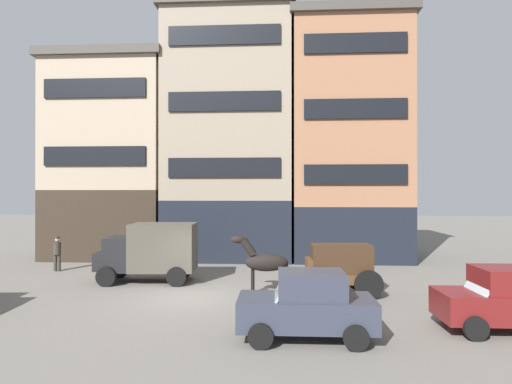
{
  "coord_description": "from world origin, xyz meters",
  "views": [
    {
      "loc": [
        3.34,
        -15.75,
        3.96
      ],
      "look_at": [
        2.29,
        2.13,
        4.03
      ],
      "focal_mm": 29.25,
      "sensor_mm": 36.0,
      "label": 1
    }
  ],
  "objects_px": {
    "delivery_truck_near": "(151,250)",
    "pedestrian_officer": "(57,252)",
    "sedan_light": "(307,305)",
    "draft_horse": "(264,262)",
    "fire_hydrant_curbside": "(320,262)",
    "cargo_wagon": "(340,266)",
    "sedan_dark": "(505,299)"
  },
  "relations": [
    {
      "from": "sedan_light",
      "to": "fire_hydrant_curbside",
      "type": "xyz_separation_m",
      "value": [
        1.33,
        10.31,
        -0.49
      ]
    },
    {
      "from": "sedan_dark",
      "to": "fire_hydrant_curbside",
      "type": "height_order",
      "value": "sedan_dark"
    },
    {
      "from": "fire_hydrant_curbside",
      "to": "sedan_dark",
      "type": "bearing_deg",
      "value": -64.75
    },
    {
      "from": "cargo_wagon",
      "to": "sedan_light",
      "type": "bearing_deg",
      "value": -107.62
    },
    {
      "from": "cargo_wagon",
      "to": "delivery_truck_near",
      "type": "distance_m",
      "value": 8.37
    },
    {
      "from": "delivery_truck_near",
      "to": "draft_horse",
      "type": "bearing_deg",
      "value": -21.0
    },
    {
      "from": "sedan_light",
      "to": "draft_horse",
      "type": "bearing_deg",
      "value": 105.39
    },
    {
      "from": "sedan_light",
      "to": "sedan_dark",
      "type": "bearing_deg",
      "value": 9.49
    },
    {
      "from": "pedestrian_officer",
      "to": "fire_hydrant_curbside",
      "type": "bearing_deg",
      "value": 4.69
    },
    {
      "from": "delivery_truck_near",
      "to": "fire_hydrant_curbside",
      "type": "distance_m",
      "value": 8.62
    },
    {
      "from": "delivery_truck_near",
      "to": "pedestrian_officer",
      "type": "distance_m",
      "value": 6.02
    },
    {
      "from": "delivery_truck_near",
      "to": "fire_hydrant_curbside",
      "type": "xyz_separation_m",
      "value": [
        7.88,
        3.35,
        -1.0
      ]
    },
    {
      "from": "draft_horse",
      "to": "sedan_light",
      "type": "distance_m",
      "value": 5.17
    },
    {
      "from": "delivery_truck_near",
      "to": "pedestrian_officer",
      "type": "height_order",
      "value": "delivery_truck_near"
    },
    {
      "from": "sedan_dark",
      "to": "cargo_wagon",
      "type": "bearing_deg",
      "value": 136.0
    },
    {
      "from": "draft_horse",
      "to": "fire_hydrant_curbside",
      "type": "xyz_separation_m",
      "value": [
        2.7,
        5.33,
        -0.84
      ]
    },
    {
      "from": "fire_hydrant_curbside",
      "to": "draft_horse",
      "type": "bearing_deg",
      "value": -116.85
    },
    {
      "from": "cargo_wagon",
      "to": "delivery_truck_near",
      "type": "xyz_separation_m",
      "value": [
        -8.13,
        1.99,
        0.28
      ]
    },
    {
      "from": "draft_horse",
      "to": "pedestrian_officer",
      "type": "relative_size",
      "value": 1.31
    },
    {
      "from": "draft_horse",
      "to": "sedan_dark",
      "type": "height_order",
      "value": "draft_horse"
    },
    {
      "from": "sedan_dark",
      "to": "pedestrian_officer",
      "type": "xyz_separation_m",
      "value": [
        -17.86,
        8.25,
        0.07
      ]
    },
    {
      "from": "sedan_dark",
      "to": "fire_hydrant_curbside",
      "type": "bearing_deg",
      "value": 115.25
    },
    {
      "from": "sedan_light",
      "to": "delivery_truck_near",
      "type": "bearing_deg",
      "value": 133.24
    },
    {
      "from": "draft_horse",
      "to": "sedan_light",
      "type": "height_order",
      "value": "draft_horse"
    },
    {
      "from": "pedestrian_officer",
      "to": "draft_horse",
      "type": "bearing_deg",
      "value": -21.49
    },
    {
      "from": "draft_horse",
      "to": "sedan_dark",
      "type": "relative_size",
      "value": 0.63
    },
    {
      "from": "fire_hydrant_curbside",
      "to": "pedestrian_officer",
      "type": "bearing_deg",
      "value": -175.31
    },
    {
      "from": "delivery_truck_near",
      "to": "sedan_light",
      "type": "xyz_separation_m",
      "value": [
        6.55,
        -6.96,
        -0.51
      ]
    },
    {
      "from": "cargo_wagon",
      "to": "delivery_truck_near",
      "type": "bearing_deg",
      "value": 166.27
    },
    {
      "from": "cargo_wagon",
      "to": "sedan_dark",
      "type": "relative_size",
      "value": 0.8
    },
    {
      "from": "cargo_wagon",
      "to": "sedan_light",
      "type": "relative_size",
      "value": 0.8
    },
    {
      "from": "cargo_wagon",
      "to": "sedan_light",
      "type": "height_order",
      "value": "cargo_wagon"
    }
  ]
}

